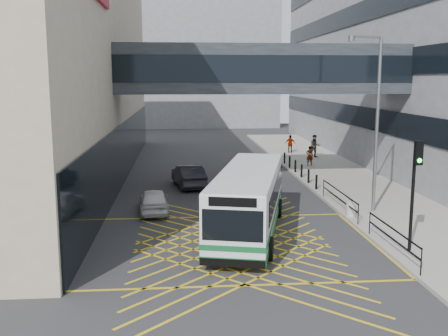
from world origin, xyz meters
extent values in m
plane|color=#333335|center=(0.00, 0.00, 0.00)|extent=(120.00, 120.00, 0.00)
cube|color=black|center=(-5.96, 16.00, 2.00)|extent=(0.10, 41.50, 4.00)
cube|color=black|center=(11.96, 24.00, 4.00)|extent=(0.10, 43.50, 1.60)
cube|color=black|center=(11.96, 24.00, 8.00)|extent=(0.10, 43.50, 1.60)
cube|color=black|center=(11.96, 24.00, 12.00)|extent=(0.10, 43.50, 1.60)
cube|color=gray|center=(-2.00, 60.00, 9.00)|extent=(28.00, 16.00, 18.00)
cube|color=#2A2F35|center=(3.00, 12.00, 7.50)|extent=(20.00, 4.00, 3.00)
cube|color=black|center=(3.00, 9.98, 7.50)|extent=(19.50, 0.06, 1.60)
cube|color=black|center=(3.00, 14.02, 7.50)|extent=(19.50, 0.06, 1.60)
cube|color=#9B968D|center=(9.00, 15.00, 0.08)|extent=(6.00, 54.00, 0.16)
cube|color=gold|center=(0.00, 0.00, 0.00)|extent=(12.00, 9.00, 0.01)
cube|color=silver|center=(0.91, 1.48, 1.61)|extent=(4.78, 10.65, 2.55)
cube|color=#11572A|center=(0.91, 1.48, 0.49)|extent=(4.83, 10.70, 0.32)
cube|color=#11572A|center=(0.91, 1.48, 0.99)|extent=(4.85, 10.70, 0.21)
cube|color=black|center=(1.04, 2.03, 1.94)|extent=(4.52, 9.38, 0.99)
cube|color=black|center=(-0.34, -3.54, 1.84)|extent=(2.13, 0.59, 1.13)
cube|color=black|center=(-0.34, -3.56, 2.69)|extent=(1.66, 0.46, 0.33)
cube|color=silver|center=(0.91, 1.48, 2.89)|extent=(4.74, 10.55, 0.09)
cube|color=black|center=(-0.34, -3.56, 0.47)|extent=(2.31, 0.66, 0.28)
cube|color=black|center=(2.15, 6.52, 0.47)|extent=(2.31, 0.66, 0.28)
cylinder|color=black|center=(-1.06, -1.53, 0.47)|extent=(0.48, 0.98, 0.94)
cylinder|color=black|center=(1.25, -2.10, 0.47)|extent=(0.48, 0.98, 0.94)
cylinder|color=black|center=(0.48, 4.70, 0.47)|extent=(0.48, 0.98, 0.94)
cylinder|color=black|center=(2.79, 4.13, 0.47)|extent=(0.48, 0.98, 0.94)
imported|color=silver|center=(-3.55, 5.68, 0.64)|extent=(1.97, 4.17, 1.29)
imported|color=black|center=(-1.62, 12.13, 0.72)|extent=(2.65, 4.88, 1.45)
imported|color=gray|center=(1.93, 13.52, 0.64)|extent=(2.46, 4.34, 1.27)
cylinder|color=black|center=(6.94, -1.83, 2.03)|extent=(0.14, 0.14, 3.74)
cube|color=black|center=(6.96, -2.07, 4.12)|extent=(0.32, 0.22, 0.93)
sphere|color=#19E533|center=(6.97, -2.18, 3.84)|extent=(0.19, 0.19, 0.18)
cylinder|color=slate|center=(7.78, 4.42, 4.54)|extent=(0.22, 0.22, 8.75)
cube|color=slate|center=(6.94, 4.16, 8.91)|extent=(1.70, 0.63, 0.11)
cylinder|color=slate|center=(6.11, 3.90, 8.82)|extent=(0.38, 0.38, 0.27)
cylinder|color=#ADA89E|center=(6.30, 3.52, 0.57)|extent=(0.48, 0.48, 0.82)
cube|color=black|center=(6.15, -2.00, 1.11)|extent=(0.05, 5.00, 0.05)
cube|color=black|center=(6.15, -2.00, 0.71)|extent=(0.05, 5.00, 0.05)
cube|color=black|center=(6.15, 5.00, 1.11)|extent=(0.05, 6.00, 0.05)
cube|color=black|center=(6.15, 5.00, 0.71)|extent=(0.05, 6.00, 0.05)
cylinder|color=black|center=(6.15, -4.50, 0.66)|extent=(0.04, 0.04, 1.00)
cylinder|color=black|center=(6.15, 0.50, 0.66)|extent=(0.04, 0.04, 1.00)
cylinder|color=black|center=(6.15, 2.00, 0.66)|extent=(0.04, 0.04, 1.00)
cylinder|color=black|center=(6.15, 8.00, 0.66)|extent=(0.04, 0.04, 1.00)
cylinder|color=black|center=(6.25, 10.00, 0.61)|extent=(0.14, 0.14, 0.90)
cylinder|color=black|center=(6.25, 12.00, 0.61)|extent=(0.14, 0.14, 0.90)
cylinder|color=black|center=(6.25, 14.00, 0.61)|extent=(0.14, 0.14, 0.90)
cylinder|color=black|center=(6.25, 16.00, 0.61)|extent=(0.14, 0.14, 0.90)
cylinder|color=black|center=(6.25, 18.00, 0.61)|extent=(0.14, 0.14, 0.90)
cylinder|color=black|center=(6.25, 20.00, 0.61)|extent=(0.14, 0.14, 0.90)
imported|color=gray|center=(8.00, 18.79, 0.94)|extent=(0.62, 0.45, 1.55)
imported|color=gray|center=(9.52, 23.08, 1.14)|extent=(0.97, 0.58, 1.97)
imported|color=gray|center=(8.03, 26.20, 0.97)|extent=(1.06, 0.75, 1.63)
camera|label=1|loc=(-2.11, -21.19, 6.92)|focal=42.00mm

